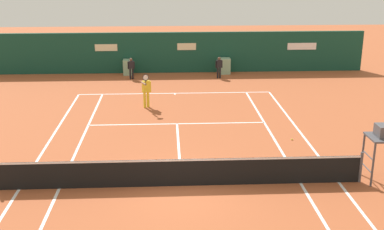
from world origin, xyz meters
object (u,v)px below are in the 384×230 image
(umpire_chair, at_px, (384,136))
(player_on_baseline, at_px, (146,89))
(ball_kid_centre_post, at_px, (131,67))
(ball_kid_left_post, at_px, (219,66))
(tennis_ball_by_sideline, at_px, (292,139))

(umpire_chair, distance_m, player_on_baseline, 12.13)
(player_on_baseline, bearing_deg, umpire_chair, 108.25)
(player_on_baseline, relative_size, ball_kid_centre_post, 1.39)
(player_on_baseline, relative_size, ball_kid_left_post, 1.37)
(player_on_baseline, height_order, tennis_ball_by_sideline, player_on_baseline)
(ball_kid_centre_post, xyz_separation_m, ball_kid_left_post, (5.44, -0.00, 0.01))
(player_on_baseline, xyz_separation_m, ball_kid_centre_post, (-1.15, 6.16, -0.21))
(umpire_chair, bearing_deg, ball_kid_left_post, 14.48)
(player_on_baseline, distance_m, tennis_ball_by_sideline, 8.00)
(ball_kid_centre_post, bearing_deg, ball_kid_left_post, 169.17)
(umpire_chair, bearing_deg, tennis_ball_by_sideline, 27.04)
(player_on_baseline, bearing_deg, ball_kid_left_post, -149.11)
(ball_kid_centre_post, distance_m, ball_kid_left_post, 5.44)
(player_on_baseline, distance_m, ball_kid_centre_post, 6.27)
(umpire_chair, distance_m, ball_kid_centre_post, 17.77)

